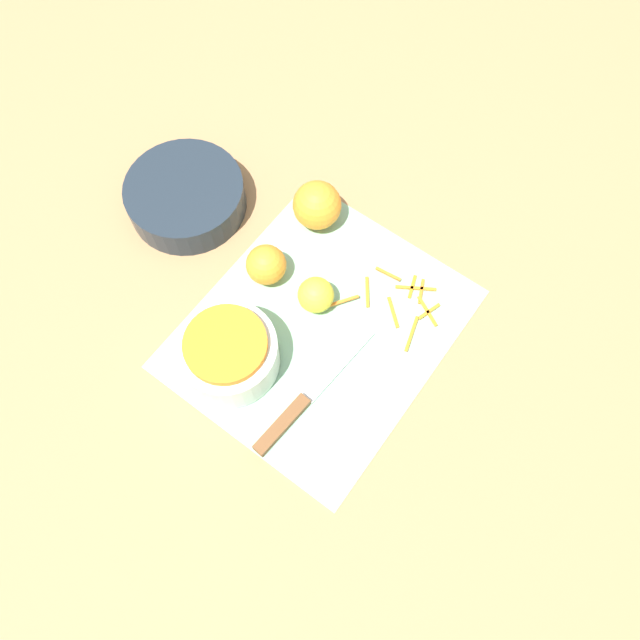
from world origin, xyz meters
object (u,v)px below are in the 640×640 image
Objects in this scene: bowl_speckled at (228,353)px; knife at (295,410)px; lemon at (316,295)px; bowl_dark at (186,196)px; orange_right at (317,205)px; orange_left at (266,265)px.

bowl_speckled reaches higher than knife.
lemon is (0.16, -0.05, -0.01)m from bowl_speckled.
lemon is (0.17, 0.08, 0.02)m from knife.
bowl_dark is 0.43m from knife.
knife is (-0.00, -0.13, -0.03)m from bowl_speckled.
orange_right reaches higher than bowl_dark.
knife is at bearing -116.30° from bowl_dark.
bowl_dark is 0.30m from lemon.
lemon is at bearing -86.78° from orange_left.
orange_left is (0.16, 0.18, 0.03)m from knife.
bowl_speckled is 0.17m from lemon.
bowl_speckled is at bearing 164.13° from lemon.
bowl_dark is 2.46× the size of orange_right.
knife is at bearing -149.04° from orange_right.
bowl_speckled is 1.83× the size of orange_right.
knife is 0.24m from orange_left.
lemon is (0.01, -0.10, -0.00)m from orange_left.
bowl_speckled is at bearing -170.48° from orange_right.
knife is at bearing -131.65° from orange_left.
bowl_speckled is 0.30m from orange_right.
orange_left reaches higher than knife.
knife is 0.35m from orange_right.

